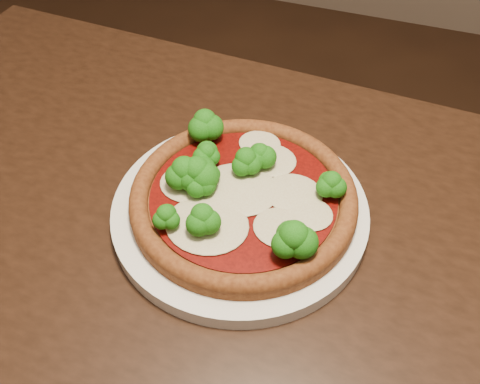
% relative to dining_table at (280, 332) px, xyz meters
% --- Properties ---
extents(dining_table, '(1.29, 0.78, 0.75)m').
position_rel_dining_table_xyz_m(dining_table, '(0.00, 0.00, 0.00)').
color(dining_table, black).
rests_on(dining_table, floor).
extents(plate, '(0.28, 0.28, 0.02)m').
position_rel_dining_table_xyz_m(plate, '(-0.07, 0.07, 0.11)').
color(plate, silver).
rests_on(plate, dining_table).
extents(pizza, '(0.25, 0.25, 0.06)m').
position_rel_dining_table_xyz_m(pizza, '(-0.08, 0.07, 0.14)').
color(pizza, brown).
rests_on(pizza, plate).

